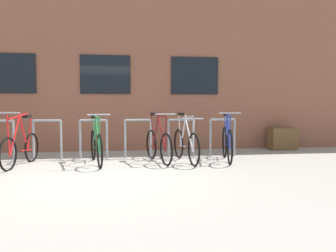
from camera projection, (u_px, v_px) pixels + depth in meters
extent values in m
plane|color=#9E998E|center=(95.00, 177.00, 5.33)|extent=(42.00, 42.00, 0.00)
cube|color=brown|center=(111.00, 67.00, 11.98)|extent=(28.00, 7.36, 5.40)
cube|color=black|center=(9.00, 73.00, 8.04)|extent=(1.30, 0.04, 1.01)
cube|color=black|center=(105.00, 75.00, 8.36)|extent=(1.30, 0.04, 1.01)
cube|color=black|center=(195.00, 76.00, 8.68)|extent=(1.30, 0.04, 1.01)
cylinder|color=gray|center=(14.00, 141.00, 6.94)|extent=(0.05, 0.05, 0.88)
cylinder|color=gray|center=(33.00, 140.00, 6.99)|extent=(0.05, 0.05, 0.88)
cylinder|color=gray|center=(61.00, 140.00, 7.07)|extent=(0.05, 0.05, 0.88)
cylinder|color=gray|center=(47.00, 121.00, 7.00)|extent=(0.59, 0.05, 0.05)
cylinder|color=gray|center=(80.00, 140.00, 7.12)|extent=(0.05, 0.05, 0.88)
cylinder|color=gray|center=(107.00, 139.00, 7.20)|extent=(0.05, 0.05, 0.88)
cylinder|color=gray|center=(93.00, 120.00, 7.13)|extent=(0.59, 0.05, 0.05)
cylinder|color=gray|center=(125.00, 139.00, 7.25)|extent=(0.05, 0.05, 0.88)
cylinder|color=gray|center=(151.00, 139.00, 7.33)|extent=(0.05, 0.05, 0.88)
cylinder|color=gray|center=(138.00, 120.00, 7.27)|extent=(0.59, 0.05, 0.05)
cylinder|color=gray|center=(169.00, 139.00, 7.39)|extent=(0.05, 0.05, 0.88)
cylinder|color=gray|center=(193.00, 138.00, 7.46)|extent=(0.05, 0.05, 0.88)
cylinder|color=gray|center=(181.00, 120.00, 7.40)|extent=(0.59, 0.05, 0.05)
cylinder|color=gray|center=(210.00, 138.00, 7.52)|extent=(0.05, 0.05, 0.88)
cylinder|color=gray|center=(234.00, 138.00, 7.59)|extent=(0.05, 0.05, 0.88)
cylinder|color=gray|center=(223.00, 120.00, 7.53)|extent=(0.59, 0.05, 0.05)
torus|color=black|center=(225.00, 142.00, 7.49)|extent=(0.18, 0.73, 0.74)
torus|color=black|center=(230.00, 147.00, 6.54)|extent=(0.18, 0.73, 0.74)
cylinder|color=#233893|center=(228.00, 131.00, 6.78)|extent=(0.12, 0.46, 0.74)
cylinder|color=#233893|center=(226.00, 131.00, 7.15)|extent=(0.10, 0.33, 0.69)
cylinder|color=#233893|center=(228.00, 115.00, 6.91)|extent=(0.18, 0.72, 0.08)
cylinder|color=#233893|center=(226.00, 144.00, 7.25)|extent=(0.12, 0.48, 0.08)
cylinder|color=#233893|center=(225.00, 129.00, 7.38)|extent=(0.06, 0.20, 0.63)
cylinder|color=#233893|center=(230.00, 131.00, 6.54)|extent=(0.04, 0.08, 0.67)
cube|color=black|center=(226.00, 115.00, 7.27)|extent=(0.14, 0.22, 0.06)
cylinder|color=gray|center=(230.00, 113.00, 6.54)|extent=(0.44, 0.11, 0.03)
torus|color=black|center=(151.00, 144.00, 7.28)|extent=(0.20, 0.66, 0.67)
torus|color=black|center=(166.00, 150.00, 6.40)|extent=(0.20, 0.66, 0.67)
cylinder|color=maroon|center=(162.00, 133.00, 6.62)|extent=(0.14, 0.45, 0.75)
cylinder|color=maroon|center=(156.00, 132.00, 6.96)|extent=(0.11, 0.33, 0.73)
cylinder|color=maroon|center=(159.00, 116.00, 6.74)|extent=(0.21, 0.71, 0.05)
cylinder|color=maroon|center=(155.00, 147.00, 7.06)|extent=(0.14, 0.47, 0.07)
cylinder|color=maroon|center=(153.00, 130.00, 7.18)|extent=(0.07, 0.20, 0.68)
cylinder|color=maroon|center=(166.00, 133.00, 6.40)|extent=(0.05, 0.08, 0.68)
cube|color=black|center=(154.00, 114.00, 7.08)|extent=(0.14, 0.22, 0.06)
cylinder|color=gray|center=(165.00, 114.00, 6.40)|extent=(0.43, 0.13, 0.03)
torus|color=black|center=(93.00, 145.00, 7.14)|extent=(0.18, 0.68, 0.69)
torus|color=black|center=(100.00, 151.00, 6.11)|extent=(0.18, 0.68, 0.69)
cylinder|color=#1E7238|center=(98.00, 134.00, 6.37)|extent=(0.15, 0.52, 0.74)
cylinder|color=#1E7238|center=(95.00, 134.00, 6.78)|extent=(0.12, 0.40, 0.67)
cylinder|color=#1E7238|center=(96.00, 117.00, 6.53)|extent=(0.22, 0.86, 0.10)
cylinder|color=#1E7238|center=(95.00, 147.00, 6.88)|extent=(0.14, 0.54, 0.07)
cylinder|color=#1E7238|center=(93.00, 132.00, 7.04)|extent=(0.07, 0.20, 0.61)
cylinder|color=#1E7238|center=(99.00, 134.00, 6.11)|extent=(0.04, 0.08, 0.67)
cube|color=black|center=(94.00, 117.00, 6.93)|extent=(0.14, 0.22, 0.06)
cylinder|color=gray|center=(99.00, 115.00, 6.12)|extent=(0.44, 0.12, 0.03)
torus|color=black|center=(32.00, 148.00, 6.83)|extent=(0.13, 0.64, 0.64)
torus|color=black|center=(8.00, 154.00, 5.84)|extent=(0.13, 0.64, 0.64)
cylinder|color=red|center=(15.00, 134.00, 6.10)|extent=(0.10, 0.48, 0.80)
cylinder|color=red|center=(24.00, 135.00, 6.48)|extent=(0.09, 0.35, 0.70)
cylinder|color=red|center=(18.00, 116.00, 6.23)|extent=(0.15, 0.76, 0.13)
cylinder|color=red|center=(27.00, 150.00, 6.59)|extent=(0.10, 0.50, 0.07)
cylinder|color=red|center=(29.00, 133.00, 6.73)|extent=(0.05, 0.20, 0.65)
cylinder|color=red|center=(8.00, 134.00, 5.85)|extent=(0.04, 0.08, 0.74)
cube|color=black|center=(27.00, 117.00, 6.61)|extent=(0.13, 0.21, 0.06)
cylinder|color=gray|center=(8.00, 113.00, 5.85)|extent=(0.44, 0.09, 0.03)
torus|color=black|center=(179.00, 144.00, 7.38)|extent=(0.12, 0.68, 0.68)
torus|color=black|center=(194.00, 150.00, 6.35)|extent=(0.12, 0.68, 0.68)
cylinder|color=#B7B7BC|center=(189.00, 135.00, 6.61)|extent=(0.10, 0.52, 0.66)
cylinder|color=#B7B7BC|center=(183.00, 132.00, 7.02)|extent=(0.08, 0.39, 0.73)
cylinder|color=#B7B7BC|center=(187.00, 118.00, 6.77)|extent=(0.14, 0.85, 0.11)
cylinder|color=#B7B7BC|center=(182.00, 146.00, 7.13)|extent=(0.09, 0.54, 0.07)
cylinder|color=#B7B7BC|center=(180.00, 130.00, 7.28)|extent=(0.05, 0.20, 0.67)
cylinder|color=#B7B7BC|center=(193.00, 135.00, 6.35)|extent=(0.04, 0.08, 0.59)
cube|color=black|center=(181.00, 114.00, 7.17)|extent=(0.12, 0.21, 0.06)
cylinder|color=gray|center=(193.00, 119.00, 6.36)|extent=(0.44, 0.08, 0.03)
cube|color=brown|center=(282.00, 139.00, 8.77)|extent=(0.70, 0.44, 0.60)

